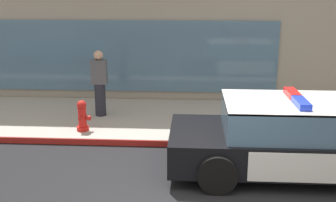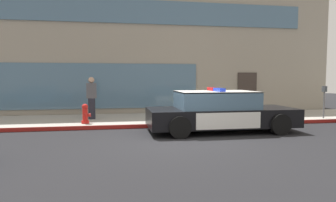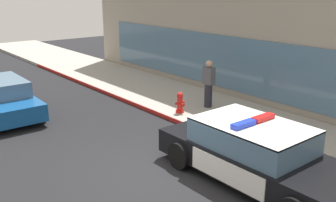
% 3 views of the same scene
% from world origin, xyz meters
% --- Properties ---
extents(ground, '(48.00, 48.00, 0.00)m').
position_xyz_m(ground, '(0.00, 0.00, 0.00)').
color(ground, black).
extents(sidewalk, '(48.00, 3.49, 0.15)m').
position_xyz_m(sidewalk, '(0.00, 4.15, 0.07)').
color(sidewalk, '#A39E93').
rests_on(sidewalk, ground).
extents(curb_red_paint, '(28.80, 0.04, 0.14)m').
position_xyz_m(curb_red_paint, '(0.00, 2.39, 0.08)').
color(curb_red_paint, maroon).
rests_on(curb_red_paint, ground).
extents(police_cruiser, '(4.98, 2.13, 1.49)m').
position_xyz_m(police_cruiser, '(1.74, 1.31, 0.68)').
color(police_cruiser, black).
rests_on(police_cruiser, ground).
extents(fire_hydrant, '(0.34, 0.39, 0.73)m').
position_xyz_m(fire_hydrant, '(-2.84, 2.95, 0.50)').
color(fire_hydrant, red).
rests_on(fire_hydrant, sidewalk).
extents(pedestrian_on_sidewalk, '(0.42, 0.28, 1.71)m').
position_xyz_m(pedestrian_on_sidewalk, '(-2.70, 4.17, 1.01)').
color(pedestrian_on_sidewalk, '#23232D').
rests_on(pedestrian_on_sidewalk, sidewalk).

